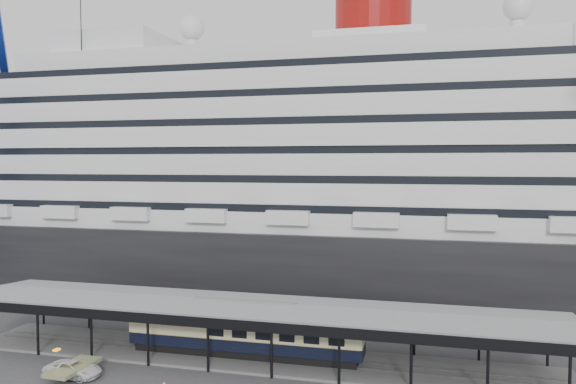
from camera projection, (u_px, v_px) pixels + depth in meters
The scene contains 5 objects.
ground at pixel (236, 379), 47.42m from camera, with size 200.00×200.00×0.00m, color #3C3C3F.
cruise_ship at pixel (314, 162), 77.40m from camera, with size 130.00×30.00×43.90m.
platform_canopy at pixel (254, 334), 52.13m from camera, with size 56.00×9.18×5.30m.
port_truck at pixel (73, 369), 47.76m from camera, with size 2.27×4.92×1.37m, color white.
pullman_carriage at pixel (244, 330), 52.35m from camera, with size 22.31×3.13×21.89m.
Camera 1 is at (15.87, -43.96, 18.27)m, focal length 35.00 mm.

